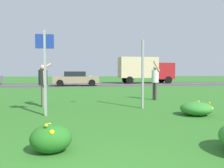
% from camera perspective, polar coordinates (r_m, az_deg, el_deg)
% --- Properties ---
extents(ground_plane, '(120.00, 120.00, 0.00)m').
position_cam_1_polar(ground_plane, '(13.16, -10.07, -2.96)').
color(ground_plane, '#2D6B23').
extents(highway_strip, '(120.00, 8.07, 0.01)m').
position_cam_1_polar(highway_strip, '(24.44, -9.70, -0.17)').
color(highway_strip, '#424244').
rests_on(highway_strip, ground).
extents(highway_center_stripe, '(120.00, 0.16, 0.00)m').
position_cam_1_polar(highway_center_stripe, '(24.44, -9.70, -0.16)').
color(highway_center_stripe, yellow).
rests_on(highway_center_stripe, ground).
extents(daylily_clump_front_right, '(0.71, 0.58, 0.54)m').
position_cam_1_polar(daylily_clump_front_right, '(3.99, -15.57, -13.48)').
color(daylily_clump_front_right, '#23661E').
rests_on(daylily_clump_front_right, ground).
extents(daylily_clump_front_center, '(1.03, 0.91, 0.45)m').
position_cam_1_polar(daylily_clump_front_center, '(7.52, 21.14, -5.98)').
color(daylily_clump_front_center, '#337F2D').
rests_on(daylily_clump_front_center, ground).
extents(sign_post_near_path, '(0.56, 0.10, 2.68)m').
position_cam_1_polar(sign_post_near_path, '(7.17, -17.05, 4.92)').
color(sign_post_near_path, '#93969B').
rests_on(sign_post_near_path, ground).
extents(sign_post_by_roadside, '(0.07, 0.10, 2.60)m').
position_cam_1_polar(sign_post_by_roadside, '(8.36, 8.00, 2.53)').
color(sign_post_by_roadside, '#93969B').
rests_on(sign_post_by_roadside, ground).
extents(person_thrower_dark_shirt, '(0.54, 0.57, 1.76)m').
position_cam_1_polar(person_thrower_dark_shirt, '(9.10, -17.52, 0.62)').
color(person_thrower_dark_shirt, '#232328').
rests_on(person_thrower_dark_shirt, ground).
extents(person_catcher_white_shirt, '(0.41, 0.54, 1.94)m').
position_cam_1_polar(person_catcher_white_shirt, '(11.07, 11.16, 1.18)').
color(person_catcher_white_shirt, silver).
rests_on(person_catcher_white_shirt, ground).
extents(frisbee_lime, '(0.24, 0.24, 0.07)m').
position_cam_1_polar(frisbee_lime, '(9.38, -6.02, 2.03)').
color(frisbee_lime, '#8CD133').
extents(car_tan_center_left, '(4.50, 2.00, 1.45)m').
position_cam_1_polar(car_tan_center_left, '(22.59, -9.40, 1.44)').
color(car_tan_center_left, '#937F60').
rests_on(car_tan_center_left, ground).
extents(box_truck_red, '(6.70, 2.46, 3.20)m').
position_cam_1_polar(box_truck_red, '(27.53, 8.53, 3.95)').
color(box_truck_red, maroon).
rests_on(box_truck_red, ground).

